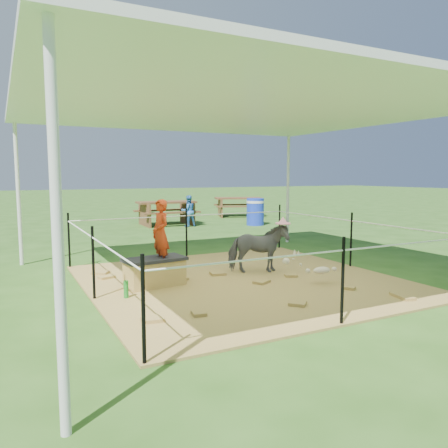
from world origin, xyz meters
name	(u,v)px	position (x,y,z in m)	size (l,w,h in m)	color
ground	(241,282)	(0.00, 0.00, 0.00)	(90.00, 90.00, 0.00)	#2D5919
hay_patch	(241,281)	(0.00, 0.00, 0.01)	(4.60, 4.60, 0.03)	brown
canopy_tent	(242,106)	(0.00, 0.00, 2.69)	(6.30, 6.30, 2.90)	silver
rope_fence	(242,241)	(0.00, 0.00, 0.64)	(4.54, 4.54, 1.00)	black
straw_bale	(155,273)	(-1.32, 0.29, 0.22)	(0.84, 0.42, 0.37)	#A8893D
dark_cloth	(155,259)	(-1.32, 0.29, 0.43)	(0.89, 0.47, 0.05)	black
woman	(161,227)	(-1.22, 0.29, 0.91)	(0.37, 0.24, 1.01)	red
green_bottle	(126,289)	(-1.87, -0.16, 0.15)	(0.07, 0.07, 0.23)	#1C7F24
pony	(258,248)	(0.50, 0.32, 0.44)	(0.45, 0.98, 0.83)	#454549
pink_hat	(258,220)	(0.50, 0.32, 0.92)	(0.26, 0.26, 0.12)	pink
foal	(322,269)	(0.95, -0.76, 0.26)	(0.83, 0.46, 0.46)	beige
trash_barrel	(255,212)	(4.20, 6.49, 0.44)	(0.57, 0.57, 0.89)	blue
picnic_table_near	(166,213)	(1.59, 7.87, 0.39)	(1.89, 1.37, 0.79)	brown
picnic_table_far	(238,207)	(5.15, 9.38, 0.38)	(1.83, 1.32, 0.76)	brown
distant_person	(188,211)	(2.07, 7.13, 0.50)	(0.49, 0.38, 1.00)	#3478C5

